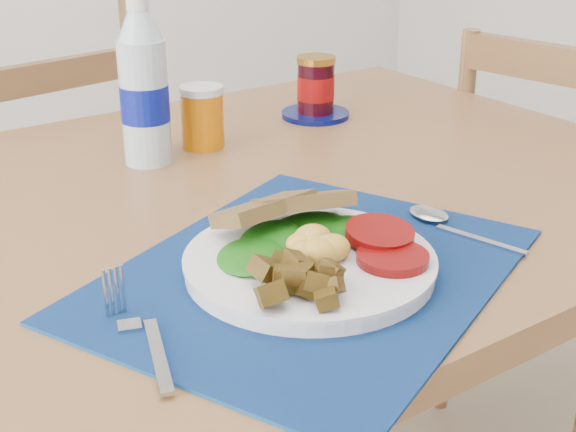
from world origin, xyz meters
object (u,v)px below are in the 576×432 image
object	(u,v)px
chair_far	(18,150)
jam_on_saucer	(316,90)
breakfast_plate	(308,259)
juice_glass	(203,119)
chair_end	(556,198)
water_bottle	(144,92)

from	to	relation	value
chair_far	jam_on_saucer	xyz separation A→B (m)	(0.38, -0.49, 0.17)
breakfast_plate	juice_glass	bearing A→B (deg)	78.17
chair_far	jam_on_saucer	world-z (taller)	chair_far
chair_end	breakfast_plate	bearing A→B (deg)	99.45
water_bottle	juice_glass	world-z (taller)	water_bottle
juice_glass	jam_on_saucer	bearing A→B (deg)	7.16
breakfast_plate	juice_glass	size ratio (longest dim) A/B	2.94
juice_glass	jam_on_saucer	size ratio (longest dim) A/B	0.77
chair_far	juice_glass	bearing A→B (deg)	96.13
chair_end	water_bottle	bearing A→B (deg)	71.03
chair_end	juice_glass	distance (m)	0.77
water_bottle	jam_on_saucer	distance (m)	0.35
chair_far	juice_glass	size ratio (longest dim) A/B	13.99
chair_far	chair_end	bearing A→B (deg)	133.45
breakfast_plate	water_bottle	world-z (taller)	water_bottle
breakfast_plate	jam_on_saucer	size ratio (longest dim) A/B	2.26
water_bottle	juice_glass	distance (m)	0.12
chair_far	water_bottle	world-z (taller)	chair_far
chair_end	juice_glass	world-z (taller)	chair_end
chair_end	jam_on_saucer	bearing A→B (deg)	60.20
chair_far	water_bottle	size ratio (longest dim) A/B	5.26
chair_far	jam_on_saucer	size ratio (longest dim) A/B	10.75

